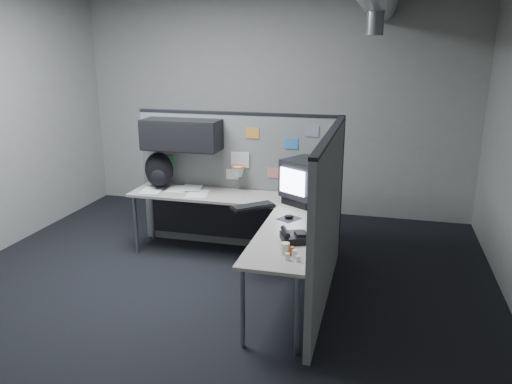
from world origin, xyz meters
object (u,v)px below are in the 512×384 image
(monitor, at_px, (306,181))
(keyboard, at_px, (253,207))
(phone, at_px, (293,237))
(desk, at_px, (243,214))
(backpack, at_px, (159,171))

(monitor, relative_size, keyboard, 1.27)
(phone, bearing_deg, keyboard, 113.51)
(desk, bearing_deg, backpack, 162.11)
(monitor, height_order, phone, monitor)
(keyboard, xyz_separation_m, backpack, (-1.28, 0.49, 0.19))
(monitor, distance_m, phone, 1.13)
(monitor, xyz_separation_m, backpack, (-1.78, 0.17, -0.04))
(keyboard, relative_size, phone, 1.56)
(desk, bearing_deg, keyboard, -41.02)
(keyboard, xyz_separation_m, phone, (0.57, -0.79, 0.02))
(desk, xyz_separation_m, phone, (0.71, -0.91, 0.16))
(desk, height_order, backpack, backpack)
(desk, relative_size, keyboard, 5.10)
(monitor, height_order, keyboard, monitor)
(keyboard, bearing_deg, monitor, 35.05)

